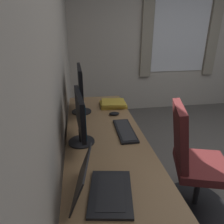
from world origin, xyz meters
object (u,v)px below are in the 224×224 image
Objects in this scene: book_stack_near at (113,104)px; monitor_secondary at (80,115)px; drawer_pedestal at (100,157)px; laptop_leftmost at (99,186)px; monitor_primary at (80,87)px; keyboard_main at (125,130)px; mouse_spare at (114,114)px; office_chair at (192,166)px.

monitor_secondary is at bearing 153.59° from book_stack_near.
drawer_pedestal is 0.99m from laptop_leftmost.
monitor_primary is 1.64× the size of book_stack_near.
monitor_primary is at bearing 109.34° from book_stack_near.
keyboard_main is (-0.49, -0.35, -0.26)m from monitor_primary.
book_stack_near reaches higher than keyboard_main.
keyboard_main is (0.67, -0.29, -0.04)m from laptop_leftmost.
book_stack_near is (0.12, -0.35, -0.24)m from monitor_primary.
mouse_spare is (0.48, -0.33, -0.21)m from monitor_secondary.
laptop_leftmost is at bearing 167.36° from book_stack_near.
book_stack_near reaches higher than mouse_spare.
monitor_primary reaches higher than laptop_leftmost.
mouse_spare reaches higher than keyboard_main.
monitor_secondary is (-0.34, 0.16, 0.61)m from drawer_pedestal.
monitor_primary is at bearing 27.97° from drawer_pedestal.
laptop_leftmost is at bearing 174.42° from drawer_pedestal.
laptop_leftmost is 1.02m from office_chair.
book_stack_near is (0.62, -0.00, 0.02)m from keyboard_main.
office_chair is at bearing -109.80° from keyboard_main.
laptop_leftmost is at bearing 156.80° from keyboard_main.
monitor_primary is 1.19m from laptop_leftmost.
keyboard_main is at bearing -23.20° from laptop_leftmost.
mouse_spare is 0.26m from book_stack_near.
monitor_primary is 4.67× the size of mouse_spare.
office_chair reaches higher than keyboard_main.
office_chair is at bearing -118.85° from drawer_pedestal.
book_stack_near is (0.74, -0.37, -0.20)m from monitor_secondary.
monitor_primary is 1.26× the size of laptop_leftmost.
mouse_spare is (0.36, 0.03, 0.01)m from keyboard_main.
book_stack_near is at bearing 33.98° from office_chair.
mouse_spare is 0.86m from office_chair.
monitor_primary is at bearing 35.18° from keyboard_main.
book_stack_near is (0.26, -0.03, 0.01)m from mouse_spare.
drawer_pedestal is 6.68× the size of mouse_spare.
book_stack_near is at bearing -70.66° from monitor_primary.
keyboard_main is (0.12, -0.36, -0.21)m from monitor_secondary.
mouse_spare is 0.11× the size of office_chair.
monitor_secondary is 0.62m from mouse_spare.
book_stack_near is at bearing -26.41° from monitor_secondary.
drawer_pedestal is 2.35× the size of book_stack_near.
monitor_secondary reaches higher than drawer_pedestal.
mouse_spare is at bearing 172.89° from book_stack_near.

